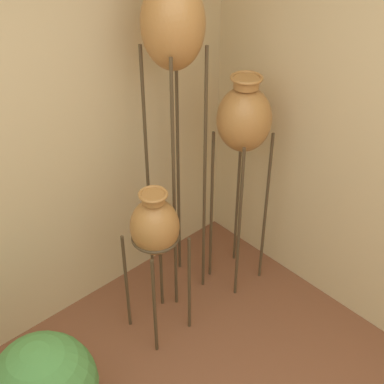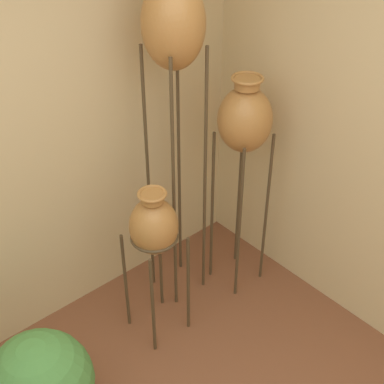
% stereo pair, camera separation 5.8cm
% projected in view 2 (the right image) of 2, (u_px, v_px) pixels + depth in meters
% --- Properties ---
extents(vase_stand_tall, '(0.34, 0.34, 2.19)m').
position_uv_depth(vase_stand_tall, '(173.00, 30.00, 2.77)').
color(vase_stand_tall, '#473823').
rests_on(vase_stand_tall, ground_plane).
extents(vase_stand_medium, '(0.33, 0.33, 1.53)m').
position_uv_depth(vase_stand_medium, '(245.00, 123.00, 3.16)').
color(vase_stand_medium, '#473823').
rests_on(vase_stand_medium, ground_plane).
extents(vase_stand_short, '(0.29, 0.29, 1.06)m').
position_uv_depth(vase_stand_short, '(154.00, 228.00, 3.03)').
color(vase_stand_short, '#473823').
rests_on(vase_stand_short, ground_plane).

